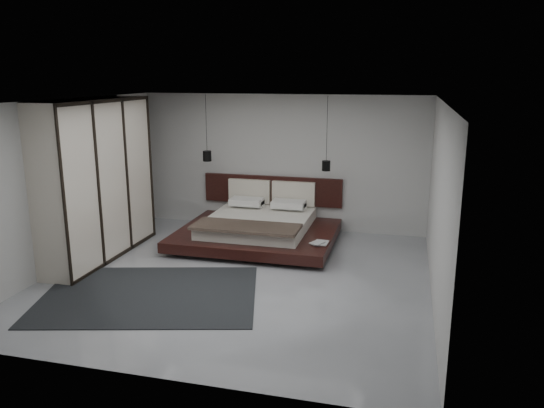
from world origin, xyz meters
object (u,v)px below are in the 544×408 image
(bed, at_px, (259,227))
(pendant_right, at_px, (326,165))
(wardrobe, at_px, (97,180))
(pendant_left, at_px, (207,156))
(rug, at_px, (150,294))
(lattice_screen, at_px, (141,166))

(bed, distance_m, pendant_right, 1.77)
(bed, bearing_deg, wardrobe, -149.03)
(pendant_right, bearing_deg, bed, -158.30)
(bed, relative_size, pendant_left, 2.23)
(pendant_left, bearing_deg, wardrobe, -122.95)
(pendant_left, bearing_deg, rug, -84.09)
(lattice_screen, height_order, wardrobe, wardrobe)
(wardrobe, distance_m, rug, 2.56)
(lattice_screen, bearing_deg, pendant_right, -0.92)
(pendant_left, bearing_deg, lattice_screen, 177.63)
(lattice_screen, distance_m, wardrobe, 2.07)
(pendant_right, bearing_deg, lattice_screen, 179.08)
(rug, bearing_deg, wardrobe, 139.73)
(bed, bearing_deg, lattice_screen, 168.76)
(pendant_right, height_order, wardrobe, pendant_right)
(wardrobe, bearing_deg, lattice_screen, 96.97)
(bed, distance_m, wardrobe, 3.13)
(pendant_left, height_order, pendant_right, same)
(lattice_screen, xyz_separation_m, rug, (1.89, -3.45, -1.29))
(rug, bearing_deg, lattice_screen, 118.78)
(lattice_screen, relative_size, pendant_left, 1.95)
(pendant_right, relative_size, rug, 0.45)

